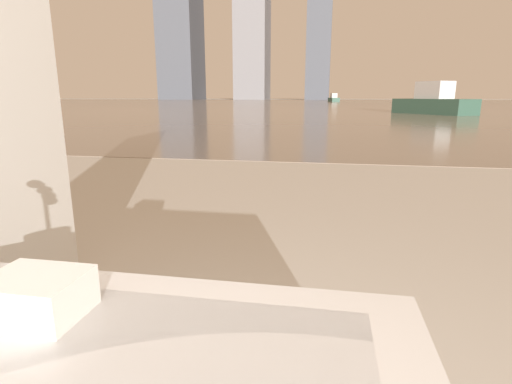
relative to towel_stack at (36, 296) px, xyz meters
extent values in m
cube|color=white|center=(0.00, 0.00, -0.04)|extent=(0.26, 0.21, 0.04)
cube|color=white|center=(0.00, 0.00, 0.00)|extent=(0.26, 0.21, 0.04)
cube|color=white|center=(0.00, 0.00, 0.04)|extent=(0.26, 0.21, 0.04)
cube|color=gray|center=(0.24, 61.21, -0.63)|extent=(180.00, 110.00, 0.01)
cube|color=#335647|center=(1.49, 79.63, -0.25)|extent=(2.27, 4.41, 0.74)
cube|color=silver|center=(1.49, 79.63, 0.54)|extent=(1.35, 1.76, 0.84)
cube|color=#335647|center=(7.34, 27.04, -0.14)|extent=(4.59, 5.57, 0.95)
cube|color=silver|center=(7.34, 27.04, 0.88)|extent=(2.27, 2.46, 1.09)
camera|label=1|loc=(0.78, -0.89, 0.54)|focal=28.00mm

